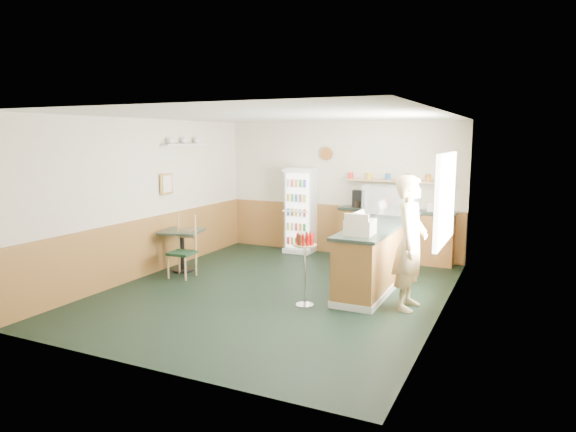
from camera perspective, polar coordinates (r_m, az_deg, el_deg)
The scene contains 13 objects.
ground at distance 8.11m, azimuth -1.40°, elevation -8.34°, with size 6.00×6.00×0.00m, color black.
room_envelope at distance 8.56m, azimuth -0.60°, elevation 2.98°, with size 5.04×6.02×2.72m.
service_counter at distance 8.51m, azimuth 10.07°, elevation -4.46°, with size 0.68×3.01×1.01m.
back_counter at distance 10.17m, azimuth 11.77°, elevation -1.86°, with size 2.24×0.42×1.69m.
drinks_fridge at distance 10.68m, azimuth 1.40°, elevation 0.64°, with size 0.58×0.52×1.76m.
display_case at distance 9.07m, azimuth 11.44°, elevation 1.58°, with size 0.96×0.50×0.54m.
cash_register at distance 7.36m, azimuth 8.01°, elevation -1.22°, with size 0.38×0.40×0.22m, color beige.
shopkeeper at distance 7.30m, azimuth 13.42°, elevation -2.92°, with size 0.63×0.45×1.88m, color tan.
condiment_stand at distance 7.26m, azimuth 1.89°, elevation -4.52°, with size 0.33×0.33×1.04m.
newspaper_rack at distance 8.59m, azimuth 7.88°, elevation -2.61°, with size 0.10×0.48×0.96m.
cafe_table at distance 9.35m, azimuth -11.68°, elevation -2.89°, with size 0.83×0.83×0.75m.
cafe_chair at distance 9.02m, azimuth -11.41°, elevation -3.13°, with size 0.42×0.42×1.06m.
dog_doorstop at distance 8.54m, azimuth 6.52°, elevation -6.58°, with size 0.24×0.31×0.29m.
Camera 1 is at (3.48, -6.93, 2.38)m, focal length 32.00 mm.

